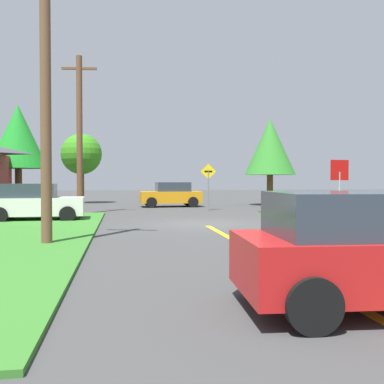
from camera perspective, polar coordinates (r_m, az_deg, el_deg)
name	(u,v)px	position (r m, az deg, el deg)	size (l,w,h in m)	color
ground_plane	(203,224)	(18.64, 1.40, -3.97)	(120.00, 120.00, 0.00)	#3F3F3F
lane_stripe_center	(263,256)	(10.91, 8.89, -7.88)	(0.20, 14.00, 0.01)	yellow
stop_sign	(340,178)	(19.30, 17.92, 1.62)	(0.82, 0.15, 2.59)	#9EA0A8
parked_car_near_building	(35,203)	(20.86, -19.00, -1.25)	(4.03, 2.22, 1.62)	white
car_approaching_junction	(171,195)	(30.17, -2.63, -0.33)	(4.03, 2.21, 1.62)	orange
car_behind_on_main_road	(378,251)	(6.86, 22.14, -6.84)	(4.15, 2.28, 1.62)	red
utility_pole_near	(45,69)	(13.31, -17.82, 14.38)	(1.77, 0.60, 9.28)	brown
utility_pole_mid	(80,133)	(24.65, -13.85, 7.15)	(1.80, 0.31, 8.21)	brown
direction_sign	(208,181)	(26.59, 2.05, 1.34)	(0.90, 0.17, 2.72)	slate
oak_tree_left	(18,137)	(30.05, -20.87, 6.43)	(3.54, 3.54, 6.38)	brown
pine_tree_center	(81,154)	(35.56, -13.64, 4.57)	(3.06, 3.06, 5.26)	brown
oak_tree_right	(270,147)	(32.40, 9.71, 5.53)	(3.53, 3.53, 6.02)	brown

